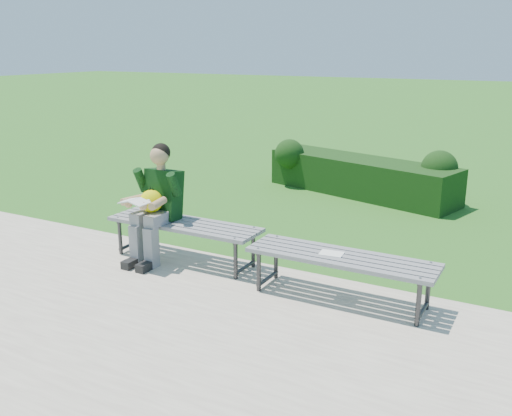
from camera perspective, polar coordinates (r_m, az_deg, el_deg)
name	(u,v)px	position (r m, az deg, el deg)	size (l,w,h in m)	color
ground	(241,260)	(6.56, -1.49, -5.27)	(80.00, 80.00, 0.00)	#287925
walkway	(143,322)	(5.24, -11.26, -11.11)	(30.00, 3.50, 0.02)	#B2AD96
hedge	(362,174)	(9.54, 10.57, 3.35)	(3.35, 1.67, 0.85)	#163512
bench_left	(184,227)	(6.43, -7.21, -1.90)	(1.80, 0.50, 0.46)	slate
bench_right	(341,261)	(5.45, 8.52, -5.25)	(1.80, 0.50, 0.46)	slate
seated_boy	(156,200)	(6.45, -9.97, 0.81)	(0.56, 0.76, 1.31)	slate
paper_sheet	(331,253)	(5.46, 7.56, -4.52)	(0.24, 0.18, 0.01)	white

